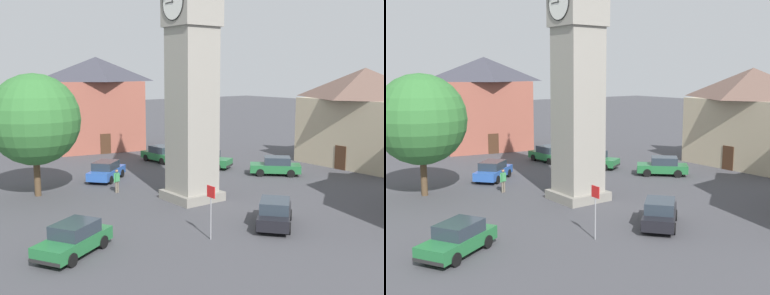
# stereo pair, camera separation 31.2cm
# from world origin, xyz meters

# --- Properties ---
(ground_plane) EXTENTS (200.00, 200.00, 0.00)m
(ground_plane) POSITION_xyz_m (0.00, 0.00, 0.00)
(ground_plane) COLOR #424247
(clock_tower) EXTENTS (3.90, 3.90, 20.22)m
(clock_tower) POSITION_xyz_m (0.00, 0.00, 11.81)
(clock_tower) COLOR gray
(clock_tower) RESTS_ON ground
(car_blue_kerb) EXTENTS (3.52, 4.42, 1.53)m
(car_blue_kerb) POSITION_xyz_m (-4.49, 10.31, 0.76)
(car_blue_kerb) COLOR #236B38
(car_blue_kerb) RESTS_ON ground
(car_silver_kerb) EXTENTS (3.95, 4.24, 1.53)m
(car_silver_kerb) POSITION_xyz_m (-7.26, -0.25, 0.76)
(car_silver_kerb) COLOR black
(car_silver_kerb) RESTS_ON ground
(car_red_corner) EXTENTS (4.08, 4.14, 1.53)m
(car_red_corner) POSITION_xyz_m (1.95, -10.15, 0.76)
(car_red_corner) COLOR #236B38
(car_red_corner) RESTS_ON ground
(car_white_side) EXTENTS (3.98, 4.22, 1.53)m
(car_white_side) POSITION_xyz_m (8.66, 1.92, 0.76)
(car_white_side) COLOR #2D5BB7
(car_white_side) RESTS_ON ground
(car_black_far) EXTENTS (4.43, 3.44, 1.53)m
(car_black_far) POSITION_xyz_m (7.67, -7.52, 0.76)
(car_black_far) COLOR #236B38
(car_black_far) RESTS_ON ground
(car_green_alley) EXTENTS (4.27, 2.10, 1.53)m
(car_green_alley) POSITION_xyz_m (12.56, -5.79, 0.76)
(car_green_alley) COLOR #236B38
(car_green_alley) RESTS_ON ground
(pedestrian) EXTENTS (0.32, 0.54, 1.69)m
(pedestrian) POSITION_xyz_m (4.64, 3.15, 1.01)
(pedestrian) COLOR #706656
(pedestrian) RESTS_ON ground
(tree) EXTENTS (6.20, 6.20, 8.39)m
(tree) POSITION_xyz_m (7.15, 7.92, 5.28)
(tree) COLOR brown
(tree) RESTS_ON ground
(building_terrace_right) EXTENTS (10.96, 6.46, 8.81)m
(building_terrace_right) POSITION_xyz_m (0.11, -19.35, 4.50)
(building_terrace_right) COLOR tan
(building_terrace_right) RESTS_ON ground
(building_corner_back) EXTENTS (7.67, 10.39, 10.02)m
(building_corner_back) POSITION_xyz_m (22.65, -4.23, 5.11)
(building_corner_back) COLOR #995142
(building_corner_back) RESTS_ON ground
(road_sign) EXTENTS (0.60, 0.07, 2.80)m
(road_sign) POSITION_xyz_m (-6.77, 3.92, 1.90)
(road_sign) COLOR gray
(road_sign) RESTS_ON ground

